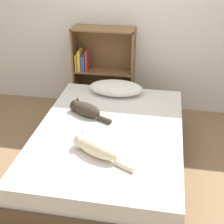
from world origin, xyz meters
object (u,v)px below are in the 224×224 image
Objects in this scene: bed at (109,148)px; pillow at (116,88)px; cat_dark at (85,109)px; cat_light at (95,147)px; bookshelf at (102,68)px.

pillow is at bearing 94.69° from bed.
cat_dark reaches higher than bed.
bed is at bearing -70.45° from cat_light.
bed is at bearing 169.08° from cat_dark.
cat_dark is (-0.24, 0.60, -0.01)m from cat_light.
bookshelf is at bearing 118.48° from pillow.
bookshelf is at bearing 104.50° from bed.
bookshelf is at bearing -54.15° from cat_light.
cat_dark is at bearing -113.84° from pillow.
bed is 0.78m from pillow.
cat_light is at bearing -89.39° from pillow.
bookshelf is at bearing -62.44° from cat_dark.
bed is 0.49m from cat_light.
cat_light is at bearing -96.99° from bed.
pillow is at bearing -61.52° from bookshelf.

